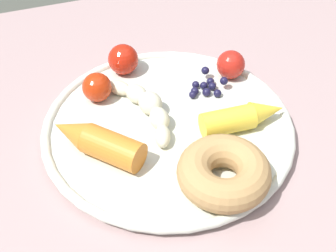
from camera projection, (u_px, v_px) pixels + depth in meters
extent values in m
cube|color=#A58A89|center=(212.00, 148.00, 0.61)|extent=(1.14, 0.82, 0.03)
cube|color=#A88C87|center=(330.00, 105.00, 1.22)|extent=(0.05, 0.05, 0.70)
cylinder|color=silver|center=(168.00, 129.00, 0.60)|extent=(0.31, 0.31, 0.01)
torus|color=silver|center=(168.00, 126.00, 0.60)|extent=(0.32, 0.32, 0.01)
ellipsoid|color=beige|center=(163.00, 136.00, 0.57)|extent=(0.03, 0.04, 0.02)
ellipsoid|color=beige|center=(159.00, 119.00, 0.59)|extent=(0.03, 0.04, 0.02)
ellipsoid|color=beige|center=(150.00, 103.00, 0.61)|extent=(0.04, 0.04, 0.03)
ellipsoid|color=beige|center=(137.00, 94.00, 0.62)|extent=(0.04, 0.04, 0.02)
ellipsoid|color=beige|center=(119.00, 88.00, 0.64)|extent=(0.04, 0.04, 0.02)
cylinder|color=orange|center=(113.00, 148.00, 0.54)|extent=(0.08, 0.08, 0.04)
cone|color=orange|center=(71.00, 131.00, 0.56)|extent=(0.06, 0.06, 0.04)
cylinder|color=yellow|center=(226.00, 119.00, 0.58)|extent=(0.07, 0.04, 0.03)
cone|color=yellow|center=(267.00, 111.00, 0.60)|extent=(0.05, 0.03, 0.03)
torus|color=tan|center=(224.00, 172.00, 0.52)|extent=(0.11, 0.11, 0.04)
sphere|color=#191638|center=(204.00, 86.00, 0.65)|extent=(0.01, 0.01, 0.01)
sphere|color=#191638|center=(217.00, 93.00, 0.64)|extent=(0.01, 0.01, 0.01)
sphere|color=#191638|center=(192.00, 95.00, 0.63)|extent=(0.01, 0.01, 0.01)
sphere|color=#191638|center=(212.00, 86.00, 0.65)|extent=(0.01, 0.01, 0.01)
sphere|color=#191638|center=(196.00, 85.00, 0.65)|extent=(0.01, 0.01, 0.01)
sphere|color=#191638|center=(210.00, 82.00, 0.65)|extent=(0.01, 0.01, 0.01)
sphere|color=#191638|center=(207.00, 92.00, 0.64)|extent=(0.01, 0.01, 0.01)
sphere|color=#191638|center=(195.00, 91.00, 0.64)|extent=(0.01, 0.01, 0.01)
sphere|color=#191638|center=(205.00, 71.00, 0.66)|extent=(0.01, 0.01, 0.01)
sphere|color=#191638|center=(224.00, 81.00, 0.64)|extent=(0.01, 0.01, 0.01)
sphere|color=red|center=(123.00, 59.00, 0.67)|extent=(0.04, 0.04, 0.04)
sphere|color=red|center=(231.00, 65.00, 0.66)|extent=(0.04, 0.04, 0.04)
sphere|color=red|center=(97.00, 87.00, 0.62)|extent=(0.04, 0.04, 0.04)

